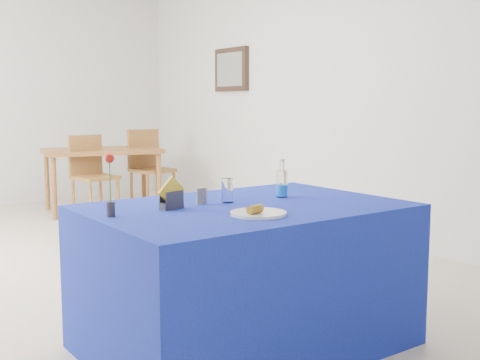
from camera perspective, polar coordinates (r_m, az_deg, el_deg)
name	(u,v)px	position (r m, az deg, el deg)	size (l,w,h in m)	color
floor	(92,266)	(4.97, -13.81, -7.95)	(7.00, 7.00, 0.00)	#C2B3A1
room_shell	(85,42)	(4.82, -14.44, 12.54)	(7.00, 7.00, 7.00)	silver
picture_frame	(231,70)	(7.41, -0.81, 10.43)	(0.06, 0.64, 0.52)	black
picture_art	(230,69)	(7.40, -0.98, 10.43)	(0.02, 0.52, 0.40)	#998C66
plate	(258,213)	(2.84, 1.76, -3.18)	(0.27, 0.27, 0.01)	silver
drinking_glass	(227,190)	(3.19, -1.21, -0.98)	(0.06, 0.06, 0.13)	silver
salt_shaker	(204,195)	(3.16, -3.43, -1.48)	(0.03, 0.03, 0.09)	slate
pepper_shaker	(199,196)	(3.14, -3.88, -1.55)	(0.03, 0.03, 0.09)	#5E5E62
blue_table	(246,276)	(3.21, 0.53, -9.08)	(1.60, 1.10, 0.76)	navy
water_bottle	(282,185)	(3.38, 4.00, -0.44)	(0.06, 0.06, 0.21)	white
napkin_holder	(171,199)	(3.02, -6.52, -1.81)	(0.15, 0.08, 0.16)	#333338
rose_vase	(110,187)	(2.84, -12.21, -0.69)	(0.04, 0.04, 0.29)	#29282E
oak_table	(102,155)	(7.37, -12.98, 2.31)	(1.47, 1.11, 0.76)	brown
chair_bg_left	(91,170)	(7.02, -13.96, 0.91)	(0.48, 0.48, 0.93)	#935C2A
chair_bg_right	(148,163)	(7.49, -8.69, 1.60)	(0.47, 0.47, 0.97)	#935C2A
banana_pieces	(255,209)	(2.79, 1.46, -2.79)	(0.09, 0.06, 0.04)	gold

